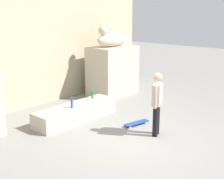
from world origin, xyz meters
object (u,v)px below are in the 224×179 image
at_px(statue_reclining_right, 112,39).
at_px(skater, 157,101).
at_px(skateboard, 137,123).
at_px(bottle_green, 92,95).
at_px(bottle_blue, 72,103).

distance_m(statue_reclining_right, skater, 4.35).
distance_m(statue_reclining_right, skateboard, 3.97).
bearing_deg(skateboard, bottle_green, 102.18).
height_order(skater, bottle_green, skater).
xyz_separation_m(skater, bottle_blue, (-0.88, 2.30, -0.32)).
relative_size(statue_reclining_right, bottle_blue, 4.97).
bearing_deg(statue_reclining_right, bottle_blue, 20.03).
relative_size(statue_reclining_right, skateboard, 1.96).
bearing_deg(bottle_green, statue_reclining_right, 25.16).
xyz_separation_m(skater, skateboard, (0.24, 0.81, -0.86)).
bearing_deg(statue_reclining_right, skater, 56.16).
distance_m(bottle_blue, bottle_green, 1.14).
relative_size(skateboard, bottle_blue, 2.54).
height_order(skater, skateboard, skater).
bearing_deg(bottle_green, skateboard, -89.53).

